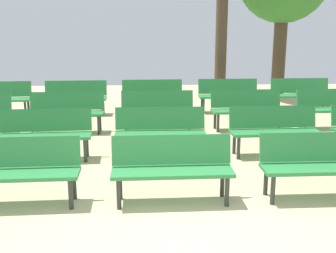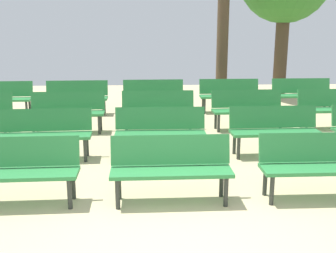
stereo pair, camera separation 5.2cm
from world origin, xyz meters
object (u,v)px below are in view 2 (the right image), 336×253
(bench_r0_c3, at_px, (319,162))
(bench_r1_c3, at_px, (274,128))
(bench_r2_c1, at_px, (67,109))
(bench_r3_c1, at_px, (77,95))
(bench_r0_c1, at_px, (17,167))
(bench_r1_c1, at_px, (45,131))
(bench_r2_c3, at_px, (247,107))
(bench_r1_c2, at_px, (160,129))
(bench_r3_c4, at_px, (302,93))
(bench_r3_c3, at_px, (229,93))
(bench_r3_c2, at_px, (153,94))
(bench_r0_c2, at_px, (171,165))
(tree_1, at_px, (222,49))
(bench_r2_c4, at_px, (333,106))
(bench_r3_c0, at_px, (0,96))
(bench_r2_c2, at_px, (158,108))

(bench_r0_c3, height_order, bench_r1_c3, same)
(bench_r2_c1, xyz_separation_m, bench_r3_c1, (-0.12, 1.85, 0.00))
(bench_r0_c1, distance_m, bench_r1_c3, 4.43)
(bench_r1_c1, bearing_deg, bench_r2_c3, 23.25)
(bench_r1_c1, xyz_separation_m, bench_r1_c2, (2.01, 0.06, 0.00))
(bench_r1_c2, height_order, bench_r3_c4, same)
(bench_r0_c3, relative_size, bench_r3_c3, 1.00)
(bench_r3_c2, relative_size, bench_r3_c4, 1.00)
(bench_r3_c1, relative_size, bench_r3_c3, 1.01)
(bench_r2_c1, relative_size, bench_r3_c2, 1.00)
(bench_r0_c1, distance_m, bench_r2_c1, 3.74)
(bench_r0_c1, distance_m, bench_r3_c2, 5.97)
(bench_r0_c2, height_order, tree_1, tree_1)
(bench_r2_c4, distance_m, bench_r3_c1, 6.32)
(bench_r3_c0, height_order, tree_1, tree_1)
(bench_r2_c3, bearing_deg, bench_r0_c1, -138.67)
(bench_r2_c3, relative_size, bench_r3_c0, 1.01)
(bench_r1_c2, xyz_separation_m, tree_1, (1.93, 5.15, 1.11))
(bench_r0_c1, bearing_deg, bench_r0_c2, -1.79)
(bench_r3_c0, distance_m, bench_r3_c2, 3.95)
(bench_r3_c4, bearing_deg, bench_r2_c3, -136.11)
(bench_r0_c3, xyz_separation_m, bench_r3_c2, (-2.22, 5.64, 0.00))
(bench_r1_c3, bearing_deg, tree_1, 89.37)
(bench_r1_c3, height_order, bench_r3_c3, same)
(bench_r0_c1, distance_m, tree_1, 8.14)
(bench_r1_c1, bearing_deg, bench_r0_c1, -90.14)
(bench_r2_c3, relative_size, bench_r3_c3, 1.01)
(bench_r0_c3, bearing_deg, bench_r2_c2, 118.72)
(bench_r1_c3, bearing_deg, bench_r1_c1, 179.21)
(bench_r2_c2, relative_size, bench_r3_c2, 1.00)
(bench_r1_c2, xyz_separation_m, bench_r3_c0, (-4.05, 3.58, 0.00))
(bench_r2_c2, height_order, bench_r3_c3, same)
(bench_r1_c3, height_order, bench_r2_c1, same)
(bench_r1_c3, xyz_separation_m, bench_r2_c1, (-4.05, 1.78, 0.00))
(bench_r0_c3, distance_m, bench_r2_c2, 4.33)
(bench_r0_c3, distance_m, bench_r3_c1, 6.96)
(bench_r3_c3, bearing_deg, bench_r2_c1, -153.43)
(bench_r1_c1, bearing_deg, bench_r2_c1, 86.24)
(tree_1, bearing_deg, bench_r2_c3, -88.82)
(bench_r2_c1, bearing_deg, bench_r3_c3, 25.80)
(bench_r2_c1, relative_size, bench_r2_c4, 0.99)
(tree_1, bearing_deg, bench_r0_c2, -104.49)
(bench_r3_c2, relative_size, tree_1, 0.50)
(bench_r0_c3, xyz_separation_m, bench_r3_c3, (-0.17, 5.70, 0.00))
(bench_r1_c2, height_order, bench_r3_c1, same)
(bench_r1_c1, bearing_deg, bench_r1_c2, -1.24)
(bench_r1_c1, xyz_separation_m, bench_r3_c4, (5.95, 3.92, 0.00))
(bench_r3_c3, bearing_deg, bench_r0_c2, -108.29)
(bench_r2_c1, xyz_separation_m, bench_r2_c3, (3.99, 0.11, 0.00))
(bench_r2_c1, bearing_deg, bench_r0_c1, -90.20)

